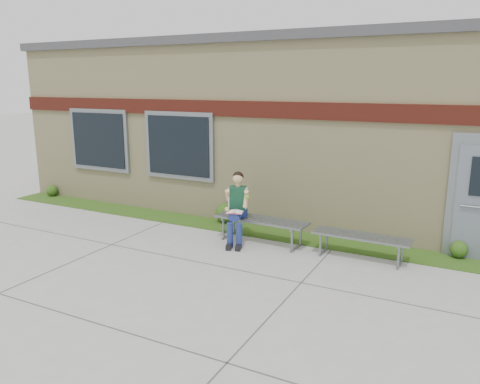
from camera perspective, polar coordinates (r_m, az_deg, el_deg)
The scene contains 9 objects.
ground at distance 7.71m, azimuth -0.97°, elevation -10.98°, with size 80.00×80.00×0.00m, color #9E9E99.
grass_strip at distance 9.92m, azimuth 6.16°, elevation -5.39°, with size 16.00×0.80×0.02m, color #284D14.
school_building at distance 12.68m, azimuth 11.99°, elevation 8.12°, with size 16.20×6.22×4.20m.
bench_left at distance 9.42m, azimuth 2.60°, elevation -3.94°, with size 1.94×0.62×0.50m.
bench_right at distance 8.84m, azimuth 14.53°, elevation -5.77°, with size 1.76×0.51×0.45m.
girl at distance 9.33m, azimuth -0.37°, elevation -1.74°, with size 0.60×0.88×1.43m.
shrub_west at distance 14.29m, azimuth -21.96°, elevation 0.17°, with size 0.31×0.31×0.31m, color #284D14.
shrub_mid at distance 10.75m, azimuth -1.81°, elevation -2.54°, with size 0.45×0.45×0.45m, color #284D14.
shrub_east at distance 9.53m, azimuth 25.13°, elevation -6.33°, with size 0.32×0.32×0.32m, color #284D14.
Camera 1 is at (3.33, -6.20, 3.15)m, focal length 35.00 mm.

